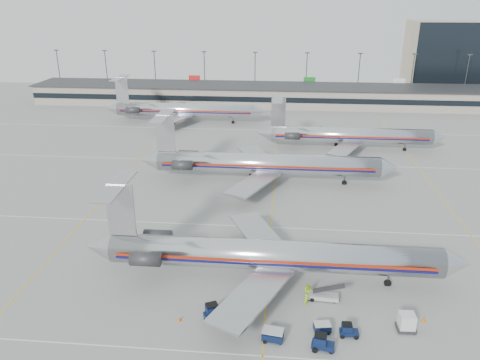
# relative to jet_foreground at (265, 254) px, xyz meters

# --- Properties ---
(ground) EXTENTS (260.00, 260.00, 0.00)m
(ground) POSITION_rel_jet_foreground_xyz_m (0.44, 4.35, -3.64)
(ground) COLOR gray
(ground) RESTS_ON ground
(apron_markings) EXTENTS (160.00, 0.15, 0.02)m
(apron_markings) POSITION_rel_jet_foreground_xyz_m (0.44, 14.35, -3.63)
(apron_markings) COLOR silver
(apron_markings) RESTS_ON ground
(terminal) EXTENTS (162.00, 17.00, 6.25)m
(terminal) POSITION_rel_jet_foreground_xyz_m (0.44, 102.32, -0.48)
(terminal) COLOR gray
(terminal) RESTS_ON ground
(light_mast_row) EXTENTS (163.60, 0.40, 15.28)m
(light_mast_row) POSITION_rel_jet_foreground_xyz_m (0.44, 116.35, 4.95)
(light_mast_row) COLOR #38383D
(light_mast_row) RESTS_ON ground
(distant_building) EXTENTS (30.00, 20.00, 25.00)m
(distant_building) POSITION_rel_jet_foreground_xyz_m (62.44, 132.35, 8.86)
(distant_building) COLOR tan
(distant_building) RESTS_ON ground
(jet_foreground) EXTENTS (47.87, 28.19, 12.53)m
(jet_foreground) POSITION_rel_jet_foreground_xyz_m (0.00, 0.00, 0.00)
(jet_foreground) COLOR silver
(jet_foreground) RESTS_ON ground
(jet_second_row) EXTENTS (49.28, 29.02, 12.90)m
(jet_second_row) POSITION_rel_jet_foreground_xyz_m (-2.00, 33.37, 0.11)
(jet_second_row) COLOR silver
(jet_second_row) RESTS_ON ground
(jet_third_row) EXTENTS (43.20, 26.57, 11.81)m
(jet_third_row) POSITION_rel_jet_foreground_xyz_m (16.60, 55.67, -0.21)
(jet_third_row) COLOR silver
(jet_third_row) RESTS_ON ground
(jet_back_row) EXTENTS (45.89, 28.23, 12.55)m
(jet_back_row) POSITION_rel_jet_foreground_xyz_m (-26.50, 76.63, 0.01)
(jet_back_row) COLOR silver
(jet_back_row) RESTS_ON ground
(tug_left) EXTENTS (2.74, 2.14, 2.00)m
(tug_left) POSITION_rel_jet_foreground_xyz_m (-5.25, -8.43, -2.73)
(tug_left) COLOR #091432
(tug_left) RESTS_ON ground
(tug_center) EXTENTS (2.46, 1.55, 1.86)m
(tug_center) POSITION_rel_jet_foreground_xyz_m (6.35, -12.16, -2.79)
(tug_center) COLOR #091432
(tug_center) RESTS_ON ground
(tug_right) EXTENTS (1.99, 1.05, 1.60)m
(tug_right) POSITION_rel_jet_foreground_xyz_m (9.27, -9.87, -2.91)
(tug_right) COLOR #091432
(tug_right) RESTS_ON ground
(cart_inner) EXTENTS (1.95, 1.50, 1.00)m
(cart_inner) POSITION_rel_jet_foreground_xyz_m (6.62, -9.35, -3.10)
(cart_inner) COLOR #091432
(cart_inner) RESTS_ON ground
(cart_outer) EXTENTS (2.38, 1.80, 1.23)m
(cart_outer) POSITION_rel_jet_foreground_xyz_m (1.39, -11.19, -2.98)
(cart_outer) COLOR #091432
(cart_outer) RESTS_ON ground
(uld_container) EXTENTS (2.01, 1.70, 2.06)m
(uld_container) POSITION_rel_jet_foreground_xyz_m (15.61, -8.34, -2.60)
(uld_container) COLOR #2D2D30
(uld_container) RESTS_ON ground
(belt_loader) EXTENTS (4.30, 1.57, 2.24)m
(belt_loader) POSITION_rel_jet_foreground_xyz_m (7.21, -3.63, -3.03)
(belt_loader) COLOR #A2A2A2
(belt_loader) RESTS_ON ground
(ramp_worker_near) EXTENTS (0.65, 0.67, 1.55)m
(ramp_worker_near) POSITION_rel_jet_foreground_xyz_m (5.08, -5.00, -2.86)
(ramp_worker_near) COLOR #9EE715
(ramp_worker_near) RESTS_ON ground
(ramp_worker_far) EXTENTS (1.11, 0.97, 1.93)m
(ramp_worker_far) POSITION_rel_jet_foreground_xyz_m (5.35, -3.42, -2.67)
(ramp_worker_far) COLOR #91D814
(ramp_worker_far) RESTS_ON ground
(cone_right) EXTENTS (0.55, 0.55, 0.64)m
(cone_right) POSITION_rel_jet_foreground_xyz_m (17.93, -6.71, -3.31)
(cone_right) COLOR #D85D07
(cone_right) RESTS_ON ground
(cone_left) EXTENTS (0.49, 0.49, 0.59)m
(cone_left) POSITION_rel_jet_foreground_xyz_m (-9.04, -9.07, -3.34)
(cone_left) COLOR #D85D07
(cone_left) RESTS_ON ground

